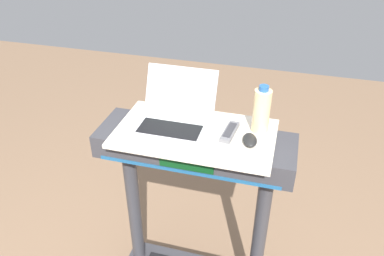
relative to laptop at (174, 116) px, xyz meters
name	(u,v)px	position (x,y,z in m)	size (l,w,h in m)	color
desk_board	(195,134)	(0.11, -0.03, -0.06)	(0.71, 0.40, 0.02)	beige
laptop	(174,116)	(0.00, 0.00, 0.00)	(0.33, 0.32, 0.23)	#B7B7BC
computer_mouse	(250,140)	(0.35, -0.06, -0.03)	(0.06, 0.10, 0.03)	black
water_bottle	(262,110)	(0.38, 0.05, 0.06)	(0.08, 0.08, 0.22)	beige
tv_remote	(230,132)	(0.26, -0.01, -0.04)	(0.06, 0.16, 0.02)	slate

